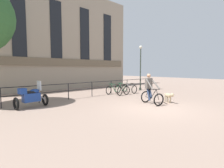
# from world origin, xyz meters

# --- Properties ---
(ground_plane) EXTENTS (60.00, 60.00, 0.00)m
(ground_plane) POSITION_xyz_m (0.00, 0.00, 0.00)
(ground_plane) COLOR gray
(canal_railing) EXTENTS (15.05, 0.05, 1.05)m
(canal_railing) POSITION_xyz_m (-0.00, 5.20, 0.71)
(canal_railing) COLOR black
(canal_railing) RESTS_ON ground_plane
(building_facade) EXTENTS (18.00, 0.72, 9.87)m
(building_facade) POSITION_xyz_m (0.00, 10.99, 4.91)
(building_facade) COLOR gray
(building_facade) RESTS_ON ground_plane
(cyclist_with_bike) EXTENTS (0.97, 1.31, 1.70)m
(cyclist_with_bike) POSITION_xyz_m (0.81, 0.77, 0.76)
(cyclist_with_bike) COLOR black
(cyclist_with_bike) RESTS_ON ground_plane
(dog) EXTENTS (0.44, 0.86, 0.61)m
(dog) POSITION_xyz_m (1.83, 0.19, 0.42)
(dog) COLOR tan
(dog) RESTS_ON ground_plane
(parked_motorcycle) EXTENTS (1.62, 0.74, 1.35)m
(parked_motorcycle) POSITION_xyz_m (-4.47, 4.29, 0.56)
(parked_motorcycle) COLOR black
(parked_motorcycle) RESTS_ON ground_plane
(parked_bicycle_near_lamp) EXTENTS (0.84, 1.21, 0.86)m
(parked_bicycle_near_lamp) POSITION_xyz_m (1.58, 4.54, 0.36)
(parked_bicycle_near_lamp) COLOR black
(parked_bicycle_near_lamp) RESTS_ON ground_plane
(parked_bicycle_mid_left) EXTENTS (0.75, 1.16, 0.86)m
(parked_bicycle_mid_left) POSITION_xyz_m (2.44, 4.54, 0.36)
(parked_bicycle_mid_left) COLOR black
(parked_bicycle_mid_left) RESTS_ON ground_plane
(parked_bicycle_mid_right) EXTENTS (0.67, 1.12, 0.86)m
(parked_bicycle_mid_right) POSITION_xyz_m (3.29, 4.54, 0.36)
(parked_bicycle_mid_right) COLOR black
(parked_bicycle_mid_right) RESTS_ON ground_plane
(street_lamp) EXTENTS (0.28, 0.28, 4.09)m
(street_lamp) POSITION_xyz_m (5.56, 5.20, 2.31)
(street_lamp) COLOR #2D382D
(street_lamp) RESTS_ON ground_plane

